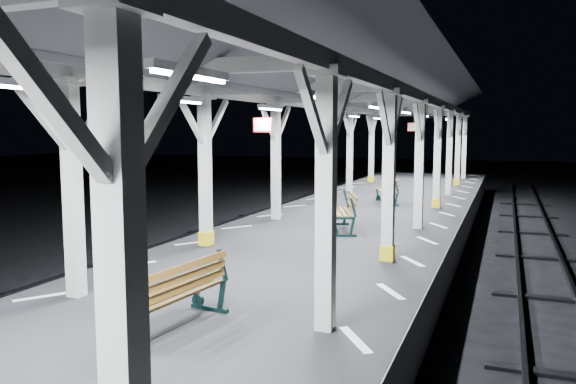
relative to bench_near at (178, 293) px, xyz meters
The scene contains 10 objects.
ground 3.08m from the bench_near, 95.33° to the left, with size 120.00×120.00×0.00m, color black.
platform 2.87m from the bench_near, 95.33° to the left, with size 6.00×50.00×1.00m, color black.
hazard_stripes_left 3.84m from the bench_near, 135.20° to the left, with size 1.00×48.00×0.01m, color silver.
hazard_stripes_right 3.50m from the bench_near, 50.63° to the left, with size 1.00×48.00×0.01m, color silver.
track_left 6.06m from the bench_near, 152.95° to the left, with size 2.20×60.00×0.16m.
track_right 5.63m from the bench_near, 29.44° to the left, with size 2.20×60.00×0.16m.
canopy 4.07m from the bench_near, 95.35° to the left, with size 5.40×49.00×4.65m.
bench_near is the anchor object (origin of this frame).
bench_mid 7.64m from the bench_near, 89.58° to the left, with size 1.22×1.86×0.95m.
bench_far 13.35m from the bench_near, 89.63° to the left, with size 1.08×1.68×0.85m.
Camera 1 is at (4.08, -8.65, 3.55)m, focal length 35.00 mm.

